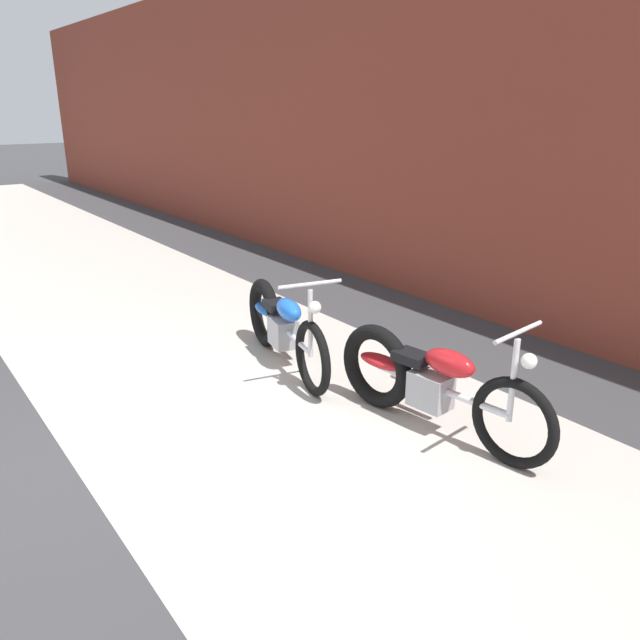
# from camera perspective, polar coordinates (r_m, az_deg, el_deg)

# --- Properties ---
(ground_plane) EXTENTS (80.00, 80.00, 0.00)m
(ground_plane) POSITION_cam_1_polar(r_m,az_deg,el_deg) (4.96, -21.44, -12.32)
(ground_plane) COLOR #38383A
(sidewalk_slab) EXTENTS (36.00, 3.50, 0.01)m
(sidewalk_slab) POSITION_cam_1_polar(r_m,az_deg,el_deg) (5.54, -3.73, -7.43)
(sidewalk_slab) COLOR #B2ADA3
(sidewalk_slab) RESTS_ON ground
(brick_building_wall) EXTENTS (36.00, 0.50, 4.57)m
(brick_building_wall) POSITION_cam_1_polar(r_m,az_deg,el_deg) (7.40, 20.01, 16.57)
(brick_building_wall) COLOR brown
(brick_building_wall) RESTS_ON ground
(motorcycle_blue) EXTENTS (1.98, 0.72, 1.03)m
(motorcycle_blue) POSITION_cam_1_polar(r_m,az_deg,el_deg) (6.24, -3.60, -0.37)
(motorcycle_blue) COLOR black
(motorcycle_blue) RESTS_ON ground
(motorcycle_red) EXTENTS (2.00, 0.58, 1.03)m
(motorcycle_red) POSITION_cam_1_polar(r_m,az_deg,el_deg) (5.06, 9.33, -5.42)
(motorcycle_red) COLOR black
(motorcycle_red) RESTS_ON ground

